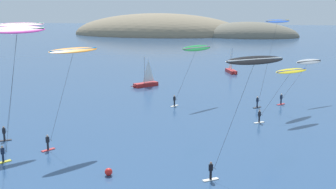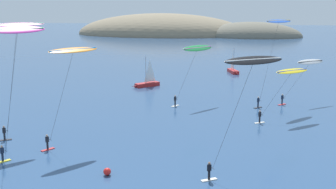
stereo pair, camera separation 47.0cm
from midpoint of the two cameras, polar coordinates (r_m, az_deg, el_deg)
headland_island at (r=214.63m, az=1.14°, el=8.10°), size 112.31×50.17×21.31m
sailboat_near at (r=79.15m, az=-2.84°, el=1.55°), size 4.81×4.96×5.70m
sailboat_far at (r=95.72m, az=8.99°, el=3.26°), size 2.89×5.90×5.70m
kitesurfer_blue at (r=65.57m, az=14.76°, el=8.78°), size 5.60×6.37×13.00m
kitesurfer_orange at (r=46.29m, az=-12.65°, el=4.99°), size 5.05×6.47×10.67m
kitesurfer_white at (r=69.66m, az=18.58°, el=3.74°), size 7.34×6.17×6.73m
kitesurfer_magenta at (r=42.99m, az=-19.68°, el=6.98°), size 4.63×5.10×13.22m
kitesurfer_yellow at (r=58.55m, az=16.36°, el=2.59°), size 7.37×6.61×6.72m
kitesurfer_pink at (r=50.14m, az=-19.52°, el=7.82°), size 4.86×5.52×13.24m
kitesurfer_black at (r=37.43m, az=11.44°, el=3.34°), size 7.02×5.26×10.79m
kitesurfer_green at (r=65.72m, az=4.03°, el=5.77°), size 5.79×7.52×8.96m
marker_buoy at (r=39.05m, az=-7.90°, el=-10.31°), size 0.70×0.70×0.70m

